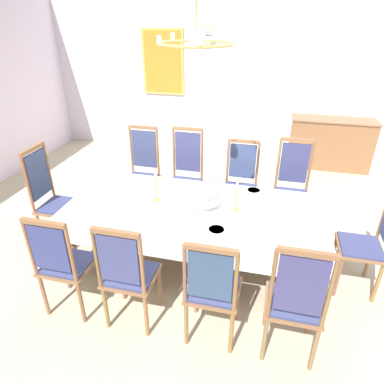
{
  "coord_description": "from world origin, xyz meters",
  "views": [
    {
      "loc": [
        0.7,
        -3.17,
        2.55
      ],
      "look_at": [
        -0.05,
        -0.09,
        0.86
      ],
      "focal_mm": 31.71,
      "sensor_mm": 36.0,
      "label": 1
    }
  ],
  "objects_px": {
    "mounted_clock": "(207,35)",
    "sideboard": "(330,144)",
    "soup_tureen": "(205,197)",
    "bowl_near_left": "(254,191)",
    "framed_painting": "(163,62)",
    "bowl_near_right": "(186,184)",
    "candlestick_west": "(156,188)",
    "chair_north_c": "(240,183)",
    "spoon_secondary": "(179,183)",
    "chandelier": "(196,42)",
    "chair_head_east": "(370,240)",
    "spoon_primary": "(264,193)",
    "chair_south_b": "(128,273)",
    "chair_south_a": "(63,262)",
    "chair_head_west": "(52,197)",
    "chair_north_b": "(186,174)",
    "dining_table": "(195,211)",
    "chair_north_a": "(142,170)",
    "chair_north_d": "(292,186)",
    "candlestick_east": "(236,199)",
    "chair_south_c": "(212,288)",
    "bowl_far_left": "(216,231)",
    "chair_south_d": "(295,301)"
  },
  "relations": [
    {
      "from": "mounted_clock",
      "to": "sideboard",
      "type": "bearing_deg",
      "value": -5.96
    },
    {
      "from": "mounted_clock",
      "to": "soup_tureen",
      "type": "bearing_deg",
      "value": -78.36
    },
    {
      "from": "bowl_near_left",
      "to": "framed_painting",
      "type": "bearing_deg",
      "value": 123.7
    },
    {
      "from": "bowl_near_right",
      "to": "candlestick_west",
      "type": "bearing_deg",
      "value": -116.66
    },
    {
      "from": "chair_north_c",
      "to": "spoon_secondary",
      "type": "distance_m",
      "value": 0.88
    },
    {
      "from": "candlestick_west",
      "to": "chandelier",
      "type": "xyz_separation_m",
      "value": [
        0.43,
        -0.0,
        1.43
      ]
    },
    {
      "from": "chandelier",
      "to": "chair_head_east",
      "type": "bearing_deg",
      "value": 0.0
    },
    {
      "from": "spoon_primary",
      "to": "mounted_clock",
      "type": "bearing_deg",
      "value": 123.3
    },
    {
      "from": "chair_south_b",
      "to": "spoon_primary",
      "type": "distance_m",
      "value": 1.79
    },
    {
      "from": "chair_south_a",
      "to": "sideboard",
      "type": "distance_m",
      "value": 4.99
    },
    {
      "from": "chair_head_west",
      "to": "chandelier",
      "type": "distance_m",
      "value": 2.44
    },
    {
      "from": "chair_north_b",
      "to": "mounted_clock",
      "type": "relative_size",
      "value": 3.77
    },
    {
      "from": "dining_table",
      "to": "bowl_near_left",
      "type": "relative_size",
      "value": 15.6
    },
    {
      "from": "mounted_clock",
      "to": "chair_north_a",
      "type": "bearing_deg",
      "value": -98.8
    },
    {
      "from": "chair_head_west",
      "to": "sideboard",
      "type": "height_order",
      "value": "chair_head_west"
    },
    {
      "from": "chair_north_d",
      "to": "chair_head_east",
      "type": "distance_m",
      "value": 1.22
    },
    {
      "from": "candlestick_east",
      "to": "bowl_near_right",
      "type": "height_order",
      "value": "candlestick_east"
    },
    {
      "from": "candlestick_east",
      "to": "bowl_near_left",
      "type": "height_order",
      "value": "candlestick_east"
    },
    {
      "from": "soup_tureen",
      "to": "candlestick_east",
      "type": "height_order",
      "value": "candlestick_east"
    },
    {
      "from": "chair_north_b",
      "to": "chair_north_d",
      "type": "height_order",
      "value": "chair_north_b"
    },
    {
      "from": "chair_south_c",
      "to": "bowl_far_left",
      "type": "bearing_deg",
      "value": 97.28
    },
    {
      "from": "chair_south_d",
      "to": "chandelier",
      "type": "height_order",
      "value": "chandelier"
    },
    {
      "from": "dining_table",
      "to": "spoon_secondary",
      "type": "height_order",
      "value": "spoon_secondary"
    },
    {
      "from": "candlestick_east",
      "to": "bowl_near_left",
      "type": "bearing_deg",
      "value": 70.99
    },
    {
      "from": "bowl_near_right",
      "to": "chandelier",
      "type": "distance_m",
      "value": 1.64
    },
    {
      "from": "chair_north_b",
      "to": "chair_south_d",
      "type": "distance_m",
      "value": 2.4
    },
    {
      "from": "dining_table",
      "to": "candlestick_west",
      "type": "xyz_separation_m",
      "value": [
        -0.43,
        -0.0,
        0.23
      ]
    },
    {
      "from": "chair_north_c",
      "to": "bowl_near_right",
      "type": "relative_size",
      "value": 7.93
    },
    {
      "from": "chair_south_b",
      "to": "candlestick_east",
      "type": "bearing_deg",
      "value": 51.0
    },
    {
      "from": "chair_head_west",
      "to": "chair_head_east",
      "type": "relative_size",
      "value": 1.05
    },
    {
      "from": "chair_head_west",
      "to": "sideboard",
      "type": "distance_m",
      "value": 4.74
    },
    {
      "from": "chair_south_a",
      "to": "dining_table",
      "type": "bearing_deg",
      "value": 44.75
    },
    {
      "from": "chair_south_d",
      "to": "sideboard",
      "type": "distance_m",
      "value": 4.25
    },
    {
      "from": "candlestick_west",
      "to": "sideboard",
      "type": "bearing_deg",
      "value": 55.89
    },
    {
      "from": "mounted_clock",
      "to": "chair_head_west",
      "type": "bearing_deg",
      "value": -108.33
    },
    {
      "from": "chair_south_c",
      "to": "chair_head_west",
      "type": "relative_size",
      "value": 0.88
    },
    {
      "from": "chair_south_c",
      "to": "spoon_secondary",
      "type": "height_order",
      "value": "chair_south_c"
    },
    {
      "from": "chair_north_c",
      "to": "chair_south_d",
      "type": "distance_m",
      "value": 2.06
    },
    {
      "from": "chair_south_c",
      "to": "candlestick_east",
      "type": "height_order",
      "value": "candlestick_east"
    },
    {
      "from": "chair_south_b",
      "to": "soup_tureen",
      "type": "bearing_deg",
      "value": 64.3
    },
    {
      "from": "chair_south_d",
      "to": "framed_painting",
      "type": "bearing_deg",
      "value": 119.04
    },
    {
      "from": "chair_north_d",
      "to": "bowl_near_left",
      "type": "height_order",
      "value": "chair_north_d"
    },
    {
      "from": "chair_north_a",
      "to": "soup_tureen",
      "type": "relative_size",
      "value": 3.78
    },
    {
      "from": "dining_table",
      "to": "bowl_near_left",
      "type": "height_order",
      "value": "bowl_near_left"
    },
    {
      "from": "chair_north_a",
      "to": "spoon_secondary",
      "type": "xyz_separation_m",
      "value": [
        0.68,
        -0.53,
        0.14
      ]
    },
    {
      "from": "chair_head_east",
      "to": "candlestick_west",
      "type": "height_order",
      "value": "chair_head_east"
    },
    {
      "from": "spoon_primary",
      "to": "sideboard",
      "type": "height_order",
      "value": "sideboard"
    },
    {
      "from": "spoon_secondary",
      "to": "sideboard",
      "type": "xyz_separation_m",
      "value": [
        2.05,
        2.75,
        -0.29
      ]
    },
    {
      "from": "chair_north_b",
      "to": "chair_north_c",
      "type": "xyz_separation_m",
      "value": [
        0.74,
        -0.01,
        -0.04
      ]
    },
    {
      "from": "chandelier",
      "to": "chair_north_d",
      "type": "bearing_deg",
      "value": 44.01
    }
  ]
}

